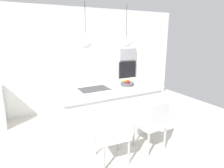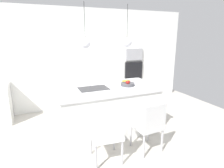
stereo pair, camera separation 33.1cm
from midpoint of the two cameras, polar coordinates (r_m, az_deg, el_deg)
floor at (r=4.06m, az=1.06°, el=-13.76°), size 6.60×6.60×0.00m
back_wall at (r=5.17m, az=-6.29°, el=7.50°), size 6.00×0.10×2.60m
kitchen_island at (r=3.86m, az=1.09°, el=-7.60°), size 2.00×1.01×0.94m
sink_basin at (r=3.61m, az=-2.96°, el=-1.44°), size 0.56×0.40×0.02m
faucet at (r=3.77m, az=-4.09°, el=1.54°), size 0.02×0.17×0.22m
fruit_bowl at (r=3.82m, az=7.16°, el=0.11°), size 0.28×0.28×0.15m
microwave at (r=5.68m, az=8.29°, el=8.77°), size 0.54×0.08×0.34m
oven at (r=5.75m, az=8.11°, el=3.82°), size 0.56×0.08×0.56m
chair_near at (r=2.95m, az=1.75°, el=-14.62°), size 0.51×0.51×0.87m
chair_middle at (r=3.30m, az=14.00°, el=-11.70°), size 0.46×0.48×0.88m
pendant_light_left at (r=3.44m, az=-5.24°, el=12.09°), size 0.18×0.18×0.78m
pendant_light_right at (r=3.77m, az=7.07°, el=12.25°), size 0.18×0.18×0.78m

